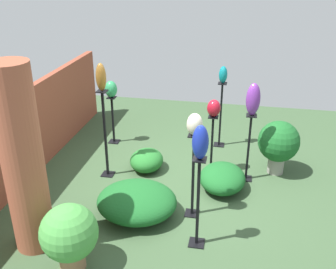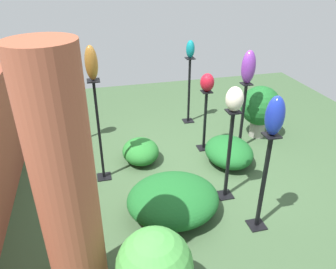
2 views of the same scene
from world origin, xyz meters
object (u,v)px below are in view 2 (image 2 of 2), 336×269
pedestal_ivory (228,160)px  pedestal_jade (79,118)px  art_vase_teal (190,49)px  art_vase_ivory (235,99)px  brick_pillar (67,192)px  art_vase_cobalt (275,116)px  potted_plant_walkway_edge (260,107)px  pedestal_bronze (100,136)px  art_vase_ruby (207,82)px  pedestal_cobalt (263,187)px  pedestal_violet (242,120)px  art_vase_bronze (91,63)px  potted_plant_near_pillar (155,268)px  pedestal_ruby (205,124)px  art_vase_violet (248,67)px  pedestal_teal (189,94)px  art_vase_jade (73,80)px

pedestal_ivory → pedestal_jade: bearing=41.8°
pedestal_jade → art_vase_teal: (0.26, -2.05, 0.99)m
art_vase_ivory → brick_pillar: bearing=118.2°
art_vase_cobalt → potted_plant_walkway_edge: 2.50m
pedestal_bronze → art_vase_ruby: size_ratio=5.26×
pedestal_cobalt → art_vase_teal: 3.06m
pedestal_violet → art_vase_bronze: art_vase_bronze is taller
potted_plant_near_pillar → brick_pillar: bearing=64.1°
pedestal_ruby → pedestal_jade: (0.80, 1.99, -0.04)m
pedestal_bronze → art_vase_cobalt: art_vase_cobalt is taller
art_vase_cobalt → potted_plant_near_pillar: bearing=116.6°
pedestal_ivory → art_vase_violet: size_ratio=2.45×
pedestal_ivory → pedestal_violet: (1.13, -0.74, -0.05)m
pedestal_cobalt → art_vase_teal: art_vase_teal is taller
art_vase_violet → art_vase_bronze: (-0.31, 2.28, 0.31)m
pedestal_jade → pedestal_violet: bearing=-109.8°
art_vase_teal → potted_plant_walkway_edge: (-0.87, -1.02, -0.86)m
art_vase_ruby → potted_plant_walkway_edge: (0.20, -1.08, -0.60)m
pedestal_teal → art_vase_bronze: art_vase_bronze is taller
art_vase_violet → pedestal_bronze: bearing=97.7°
art_vase_ruby → art_vase_violet: 0.65m
pedestal_violet → potted_plant_walkway_edge: (0.32, -0.49, 0.04)m
art_vase_jade → art_vase_violet: bearing=-109.8°
art_vase_ivory → art_vase_teal: (2.32, -0.20, 0.02)m
pedestal_ruby → pedestal_ivory: (-1.26, 0.14, 0.11)m
pedestal_jade → art_vase_bronze: 1.80m
art_vase_ruby → art_vase_ivory: size_ratio=0.96×
art_vase_jade → art_vase_violet: (-0.93, -2.58, 0.30)m
brick_pillar → pedestal_teal: size_ratio=1.89×
art_vase_jade → art_vase_teal: 2.09m
pedestal_ivory → art_vase_cobalt: size_ratio=2.95×
pedestal_ivory → pedestal_ruby: bearing=-6.5°
art_vase_teal → pedestal_jade: bearing=97.2°
art_vase_cobalt → potted_plant_walkway_edge: bearing=-27.5°
pedestal_ruby → pedestal_violet: pedestal_violet is taller
brick_pillar → art_vase_violet: 3.38m
pedestal_ruby → pedestal_jade: bearing=68.0°
art_vase_bronze → pedestal_ruby: bearing=-75.6°
pedestal_violet → potted_plant_walkway_edge: pedestal_violet is taller
brick_pillar → art_vase_violet: (2.14, -2.61, 0.21)m
pedestal_teal → art_vase_ivory: size_ratio=4.27×
pedestal_bronze → art_vase_ruby: 1.81m
art_vase_bronze → potted_plant_near_pillar: art_vase_bronze is taller
pedestal_ivory → art_vase_bronze: art_vase_bronze is taller
art_vase_teal → art_vase_cobalt: size_ratio=0.74×
potted_plant_walkway_edge → potted_plant_near_pillar: bearing=138.3°
art_vase_ivory → potted_plant_near_pillar: 2.02m
art_vase_cobalt → potted_plant_near_pillar: size_ratio=0.50×
pedestal_ruby → art_vase_jade: bearing=68.0°
art_vase_cobalt → potted_plant_walkway_edge: size_ratio=0.46×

